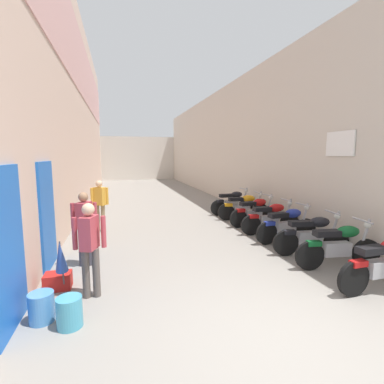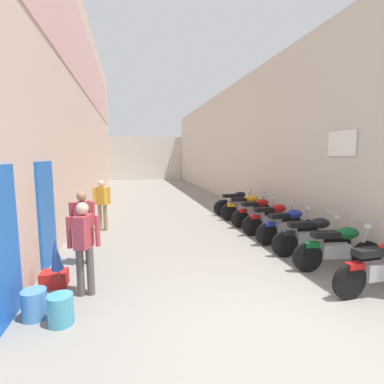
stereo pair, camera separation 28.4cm
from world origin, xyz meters
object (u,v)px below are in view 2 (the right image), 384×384
at_px(motorcycle_fifth, 272,218).
at_px(pedestrian_by_doorway, 84,242).
at_px(motorcycle_second, 338,247).
at_px(pedestrian_mid_alley, 83,222).
at_px(motorcycle_nearest, 382,266).
at_px(water_jug_near_door, 34,304).
at_px(umbrella_leaning, 56,255).
at_px(motorcycle_sixth, 257,211).
at_px(pedestrian_further_down, 102,201).
at_px(motorcycle_eighth, 236,202).
at_px(motorcycle_seventh, 246,207).
at_px(water_jug_beside_first, 61,310).
at_px(motorcycle_third, 312,235).
at_px(plastic_crate, 54,279).
at_px(motorcycle_fourth, 288,225).

xyz_separation_m(motorcycle_fifth, pedestrian_by_doorway, (-4.81, -2.67, 0.42)).
distance_m(motorcycle_second, pedestrian_mid_alley, 5.28).
relative_size(motorcycle_nearest, pedestrian_mid_alley, 1.18).
distance_m(water_jug_near_door, umbrella_leaning, 0.88).
relative_size(motorcycle_sixth, pedestrian_further_down, 1.17).
distance_m(pedestrian_further_down, water_jug_near_door, 4.88).
xyz_separation_m(motorcycle_fifth, motorcycle_sixth, (-0.00, 1.01, 0.00)).
bearing_deg(motorcycle_eighth, pedestrian_further_down, -164.47).
relative_size(motorcycle_sixth, pedestrian_mid_alley, 1.17).
bearing_deg(motorcycle_eighth, motorcycle_sixth, -90.00).
xyz_separation_m(motorcycle_nearest, motorcycle_seventh, (-0.00, 5.61, 0.00)).
bearing_deg(motorcycle_second, water_jug_near_door, -174.33).
bearing_deg(umbrella_leaning, water_jug_beside_first, -75.15).
bearing_deg(motorcycle_seventh, motorcycle_sixth, -90.00).
bearing_deg(pedestrian_further_down, water_jug_beside_first, -91.59).
relative_size(motorcycle_nearest, motorcycle_sixth, 1.00).
bearing_deg(pedestrian_by_doorway, motorcycle_fifth, 29.04).
bearing_deg(motorcycle_eighth, motorcycle_seventh, -90.00).
bearing_deg(motorcycle_nearest, water_jug_near_door, 175.03).
xyz_separation_m(water_jug_beside_first, umbrella_leaning, (-0.25, 0.96, 0.47)).
height_order(pedestrian_further_down, water_jug_beside_first, pedestrian_further_down).
xyz_separation_m(motorcycle_eighth, umbrella_leaning, (-5.29, -5.43, 0.18)).
relative_size(motorcycle_third, motorcycle_eighth, 1.00).
bearing_deg(pedestrian_mid_alley, motorcycle_sixth, 23.72).
bearing_deg(water_jug_beside_first, plastic_crate, 106.79).
height_order(water_jug_near_door, umbrella_leaning, umbrella_leaning).
bearing_deg(motorcycle_second, motorcycle_nearest, -90.00).
distance_m(motorcycle_eighth, plastic_crate, 7.47).
xyz_separation_m(pedestrian_mid_alley, plastic_crate, (-0.37, -1.01, -0.78)).
xyz_separation_m(motorcycle_third, water_jug_near_door, (-5.43, -1.39, -0.29)).
distance_m(water_jug_beside_first, plastic_crate, 1.31).
distance_m(plastic_crate, umbrella_leaning, 0.63).
distance_m(motorcycle_third, motorcycle_fourth, 1.01).
distance_m(motorcycle_second, pedestrian_further_down, 6.50).
xyz_separation_m(motorcycle_third, motorcycle_fourth, (0.00, 1.01, 0.00)).
height_order(motorcycle_nearest, pedestrian_mid_alley, pedestrian_mid_alley).
xyz_separation_m(water_jug_near_door, water_jug_beside_first, (0.40, -0.23, 0.00)).
relative_size(pedestrian_mid_alley, water_jug_beside_first, 3.74).
bearing_deg(motorcycle_seventh, pedestrian_mid_alley, -148.35).
xyz_separation_m(motorcycle_sixth, plastic_crate, (-5.41, -3.23, -0.36)).
bearing_deg(motorcycle_nearest, umbrella_leaning, 167.25).
bearing_deg(motorcycle_nearest, pedestrian_by_doorway, 167.78).
bearing_deg(pedestrian_by_doorway, motorcycle_eighth, 49.26).
relative_size(motorcycle_nearest, motorcycle_third, 1.01).
height_order(motorcycle_seventh, pedestrian_mid_alley, pedestrian_mid_alley).
distance_m(motorcycle_fifth, pedestrian_by_doorway, 5.52).
xyz_separation_m(motorcycle_fifth, water_jug_near_door, (-5.43, -3.24, -0.29)).
height_order(motorcycle_eighth, water_jug_beside_first, motorcycle_eighth).
xyz_separation_m(motorcycle_fourth, plastic_crate, (-5.41, -1.38, -0.36)).
relative_size(motorcycle_fifth, water_jug_near_door, 4.41).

